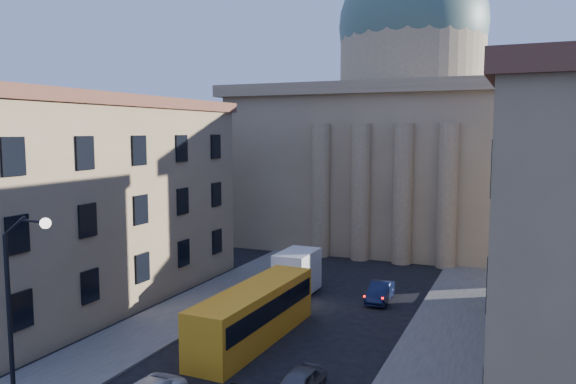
# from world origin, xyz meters

# --- Properties ---
(sidewalk_left) EXTENTS (5.00, 60.00, 0.15)m
(sidewalk_left) POSITION_xyz_m (-8.50, 18.00, 0.07)
(sidewalk_left) COLOR #4F4D48
(sidewalk_left) RESTS_ON ground
(sidewalk_right) EXTENTS (5.00, 60.00, 0.15)m
(sidewalk_right) POSITION_xyz_m (8.50, 18.00, 0.07)
(sidewalk_right) COLOR #4F4D48
(sidewalk_right) RESTS_ON ground
(church) EXTENTS (68.02, 28.76, 36.60)m
(church) POSITION_xyz_m (0.00, 55.47, 11.88)
(church) COLOR #887253
(church) RESTS_ON ground
(building_left) EXTENTS (11.60, 26.60, 14.70)m
(building_left) POSITION_xyz_m (-17.00, 22.00, 7.42)
(building_left) COLOR #9D815C
(building_left) RESTS_ON ground
(street_lamp) EXTENTS (2.62, 0.44, 8.83)m
(street_lamp) POSITION_xyz_m (-6.97, 8.00, 5.29)
(street_lamp) COLOR black
(street_lamp) RESTS_ON ground
(car_right_distant) EXTENTS (1.68, 4.26, 1.38)m
(car_right_distant) POSITION_xyz_m (3.04, 30.45, 0.69)
(car_right_distant) COLOR black
(car_right_distant) RESTS_ON ground
(city_bus) EXTENTS (2.92, 11.37, 3.19)m
(city_bus) POSITION_xyz_m (-1.91, 19.97, 1.71)
(city_bus) COLOR #FBA21B
(city_bus) RESTS_ON ground
(box_truck) EXTENTS (2.41, 6.02, 3.30)m
(box_truck) POSITION_xyz_m (-3.13, 28.80, 1.57)
(box_truck) COLOR silver
(box_truck) RESTS_ON ground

